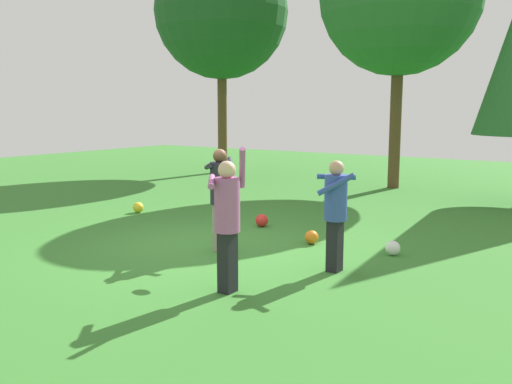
% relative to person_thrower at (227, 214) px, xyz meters
% --- Properties ---
extents(ground_plane, '(40.00, 40.00, 0.00)m').
position_rel_person_thrower_xyz_m(ground_plane, '(-1.72, 1.79, -1.06)').
color(ground_plane, '#387A2D').
extents(person_thrower, '(0.68, 0.69, 1.95)m').
position_rel_person_thrower_xyz_m(person_thrower, '(0.00, 0.00, 0.00)').
color(person_thrower, black).
rests_on(person_thrower, ground_plane).
extents(person_catcher, '(0.75, 0.75, 1.76)m').
position_rel_person_thrower_xyz_m(person_catcher, '(-1.40, 1.66, -0.01)').
color(person_catcher, gray).
rests_on(person_catcher, ground_plane).
extents(person_bystander, '(0.71, 0.67, 1.68)m').
position_rel_person_thrower_xyz_m(person_bystander, '(0.76, 1.66, -0.06)').
color(person_bystander, black).
rests_on(person_bystander, ground_plane).
extents(frisbee, '(0.29, 0.29, 0.09)m').
position_rel_person_thrower_xyz_m(frisbee, '(-0.73, 0.96, 0.22)').
color(frisbee, '#2393D1').
extents(ball_yellow, '(0.25, 0.25, 0.25)m').
position_rel_person_thrower_xyz_m(ball_yellow, '(-5.18, 3.37, -0.93)').
color(ball_yellow, yellow).
rests_on(ball_yellow, ground_plane).
extents(ball_white, '(0.25, 0.25, 0.25)m').
position_rel_person_thrower_xyz_m(ball_white, '(1.16, 3.04, -0.93)').
color(ball_white, white).
rests_on(ball_white, ground_plane).
extents(ball_orange, '(0.25, 0.25, 0.25)m').
position_rel_person_thrower_xyz_m(ball_orange, '(-0.33, 2.97, -0.93)').
color(ball_orange, orange).
rests_on(ball_orange, ground_plane).
extents(ball_red, '(0.27, 0.27, 0.27)m').
position_rel_person_thrower_xyz_m(ball_red, '(-1.89, 3.69, -0.92)').
color(ball_red, red).
rests_on(ball_red, ground_plane).
extents(tree_far_left, '(4.96, 4.96, 8.47)m').
position_rel_person_thrower_xyz_m(tree_far_left, '(-8.67, 11.20, 4.92)').
color(tree_far_left, brown).
rests_on(tree_far_left, ground_plane).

